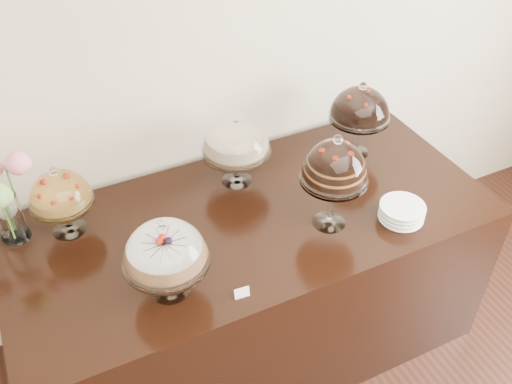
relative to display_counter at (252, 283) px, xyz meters
name	(u,v)px	position (x,y,z in m)	size (l,w,h in m)	color
wall_back	(211,42)	(0.06, 0.55, 1.05)	(5.00, 0.04, 3.00)	beige
display_counter	(252,283)	(0.00, 0.00, 0.00)	(2.20, 1.00, 0.90)	black
cake_stand_sugar_sponge	(165,248)	(-0.47, -0.25, 0.68)	(0.33, 0.33, 0.37)	white
cake_stand_choco_layer	(335,165)	(0.29, -0.19, 0.77)	(0.29, 0.29, 0.47)	white
cake_stand_cheesecake	(236,140)	(0.05, 0.27, 0.68)	(0.33, 0.33, 0.36)	white
cake_stand_dark_choco	(360,107)	(0.70, 0.22, 0.72)	(0.31, 0.31, 0.40)	white
cake_stand_fruit_tart	(60,192)	(-0.75, 0.27, 0.66)	(0.27, 0.27, 0.34)	white
flower_vase	(1,197)	(-0.97, 0.31, 0.68)	(0.32, 0.28, 0.41)	white
plate_stack	(402,212)	(0.60, -0.30, 0.49)	(0.20, 0.20, 0.07)	white
price_card_left	(242,293)	(-0.23, -0.40, 0.47)	(0.06, 0.01, 0.04)	white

